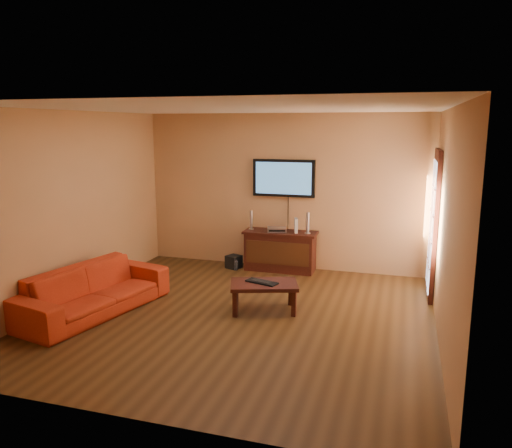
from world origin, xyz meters
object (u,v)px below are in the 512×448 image
at_px(television, 284,178).
at_px(speaker_left, 251,221).
at_px(media_console, 280,251).
at_px(speaker_right, 308,224).
at_px(coffee_table, 264,287).
at_px(sofa, 93,283).
at_px(game_console, 296,225).
at_px(subwoofer, 234,262).
at_px(keyboard, 262,282).
at_px(av_receiver, 277,229).
at_px(bottle, 236,265).

distance_m(television, speaker_left, 0.94).
height_order(media_console, speaker_left, speaker_left).
bearing_deg(speaker_right, media_console, 176.42).
bearing_deg(coffee_table, speaker_right, 83.57).
bearing_deg(sofa, television, -21.07).
height_order(game_console, subwoofer, game_console).
relative_size(game_console, keyboard, 0.52).
bearing_deg(subwoofer, game_console, 27.13).
xyz_separation_m(media_console, game_console, (0.27, -0.01, 0.47)).
distance_m(television, keyboard, 2.48).
bearing_deg(keyboard, game_console, 88.86).
distance_m(sofa, av_receiver, 3.25).
xyz_separation_m(coffee_table, game_console, (0.01, 1.95, 0.48)).
relative_size(television, bottle, 5.74).
bearing_deg(game_console, bottle, 176.02).
bearing_deg(coffee_table, keyboard, -170.22).
distance_m(sofa, speaker_left, 3.05).
relative_size(subwoofer, keyboard, 0.48).
bearing_deg(television, game_console, -37.32).
bearing_deg(media_console, av_receiver, -157.27).
height_order(coffee_table, speaker_right, speaker_right).
relative_size(coffee_table, speaker_right, 2.83).
height_order(av_receiver, keyboard, av_receiver).
distance_m(game_console, keyboard, 2.00).
distance_m(media_console, bottle, 0.82).
relative_size(speaker_left, bottle, 1.77).
height_order(sofa, subwoofer, sofa).
height_order(television, av_receiver, television).
xyz_separation_m(media_console, speaker_left, (-0.54, 0.02, 0.50)).
xyz_separation_m(sofa, speaker_left, (1.38, 2.69, 0.43)).
xyz_separation_m(television, speaker_left, (-0.54, -0.18, -0.75)).
height_order(speaker_right, game_console, speaker_right).
bearing_deg(bottle, keyboard, -60.61).
bearing_deg(coffee_table, subwoofer, 120.40).
relative_size(media_console, sofa, 0.59).
bearing_deg(speaker_right, keyboard, -97.25).
bearing_deg(television, coffee_table, -83.05).
distance_m(television, av_receiver, 0.90).
bearing_deg(game_console, sofa, -146.33).
height_order(media_console, av_receiver, av_receiver).
height_order(television, coffee_table, television).
relative_size(coffee_table, speaker_left, 3.03).
height_order(television, sofa, television).
xyz_separation_m(sofa, subwoofer, (1.10, 2.56, -0.31)).
distance_m(coffee_table, bottle, 2.00).
relative_size(speaker_left, keyboard, 0.71).
bearing_deg(sofa, subwoofer, -10.50).
bearing_deg(speaker_left, television, 18.95).
relative_size(game_console, subwoofer, 1.08).
bearing_deg(television, speaker_right, -25.67).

